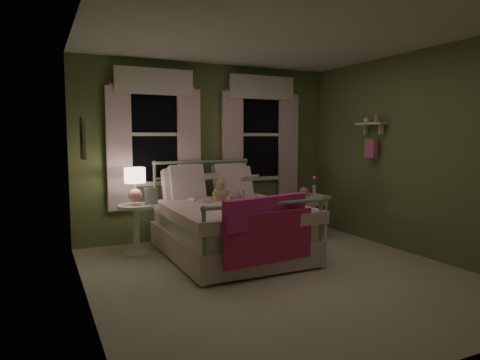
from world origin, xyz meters
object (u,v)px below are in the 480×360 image
bed (228,225)px  table_lamp (135,181)px  nightstand_left (136,223)px  teddy_bear (220,191)px  child_right (234,178)px  nightstand_right (309,202)px  child_left (196,182)px

bed → table_lamp: bed is taller
bed → nightstand_left: size_ratio=3.13×
bed → teddy_bear: bed is taller
child_right → teddy_bear: child_right is taller
teddy_bear → table_lamp: (-1.07, 0.24, 0.16)m
child_right → teddy_bear: size_ratio=2.36×
table_lamp → nightstand_right: bearing=-4.8°
bed → child_left: 0.73m
nightstand_right → child_right: bearing=173.7°
bed → child_right: size_ratio=2.68×
nightstand_left → bed: bearing=-25.3°
child_right → child_left: bearing=23.0°
child_right → table_lamp: 1.35m
nightstand_left → table_lamp: table_lamp is taller
nightstand_left → child_left: bearing=-6.1°
table_lamp → nightstand_right: (2.52, -0.21, -0.40)m
teddy_bear → child_left: bearing=150.5°
child_right → nightstand_right: 1.24m
bed → table_lamp: (-1.07, 0.51, 0.57)m
nightstand_right → nightstand_left: bearing=175.2°
child_left → teddy_bear: child_left is taller
bed → nightstand_right: bed is taller
child_left → table_lamp: child_left is taller
table_lamp → bed: bearing=-25.3°
child_left → nightstand_left: bearing=-14.7°
bed → nightstand_left: (-1.07, 0.51, 0.03)m
teddy_bear → table_lamp: 1.11m
child_left → child_right: (0.56, 0.00, 0.04)m
child_left → nightstand_right: 1.77m
child_right → nightstand_left: bearing=19.5°
child_right → teddy_bear: 0.36m
child_left → nightstand_right: child_left is taller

